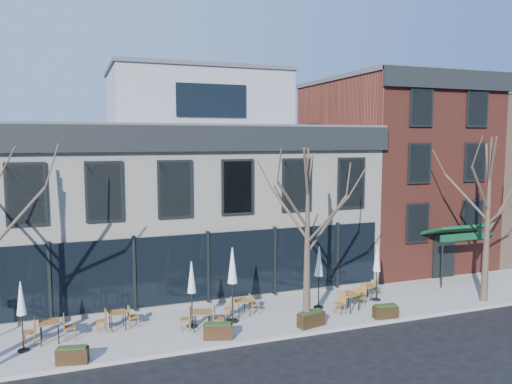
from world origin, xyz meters
name	(u,v)px	position (x,y,z in m)	size (l,w,h in m)	color
ground	(208,308)	(0.00, 0.00, 0.00)	(120.00, 120.00, 0.00)	black
sidewalk_front	(294,313)	(3.25, -2.15, 0.07)	(33.50, 4.70, 0.15)	gray
corner_building	(184,192)	(0.07, 5.07, 4.72)	(18.39, 10.39, 11.10)	beige
red_brick_building	(390,170)	(13.00, 4.98, 5.64)	(8.20, 11.78, 11.18)	maroon
bg_building	(500,175)	(23.00, 6.00, 5.00)	(12.00, 12.00, 10.00)	#8C664C
tree_mid	(308,236)	(3.01, -3.90, 3.79)	(3.50, 3.55, 7.04)	#382B21
tree_right	(488,217)	(12.01, -3.90, 4.02)	(3.72, 3.77, 7.48)	#382B21
cafe_set_0	(50,329)	(-6.47, -2.09, 0.64)	(1.82, 0.74, 0.96)	brown
cafe_set_1	(118,318)	(-4.04, -1.65, 0.59)	(1.64, 0.70, 0.85)	brown
cafe_set_2	(202,318)	(-0.97, -2.88, 0.62)	(1.77, 0.98, 0.91)	brown
cafe_set_3	(242,306)	(0.97, -1.90, 0.58)	(1.60, 0.69, 0.83)	brown
cafe_set_4	(349,300)	(5.52, -2.93, 0.63)	(1.81, 1.03, 0.93)	brown
cafe_set_5	(369,290)	(7.18, -1.88, 0.57)	(1.57, 0.91, 0.81)	brown
umbrella_0	(21,302)	(-7.31, -2.60, 1.91)	(0.40, 0.40, 2.49)	black
umbrella_1	(192,281)	(-1.26, -2.41, 2.01)	(0.42, 0.42, 2.64)	black
umbrella_2	(232,270)	(0.41, -2.42, 2.31)	(0.49, 0.49, 3.06)	black
umbrella_3	(319,265)	(4.44, -2.15, 2.09)	(0.44, 0.44, 2.75)	black
umbrella_4	(377,261)	(7.42, -2.11, 1.99)	(0.42, 0.42, 2.60)	black
planter_0	(72,355)	(-5.70, -4.20, 0.43)	(1.08, 0.60, 0.57)	black
planter_1	(218,331)	(-0.63, -3.90, 0.45)	(1.16, 0.73, 0.60)	#311E10
planter_2	(311,319)	(3.17, -3.98, 0.46)	(1.18, 0.68, 0.62)	black
planter_3	(385,311)	(6.48, -4.20, 0.43)	(1.05, 0.53, 0.57)	black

